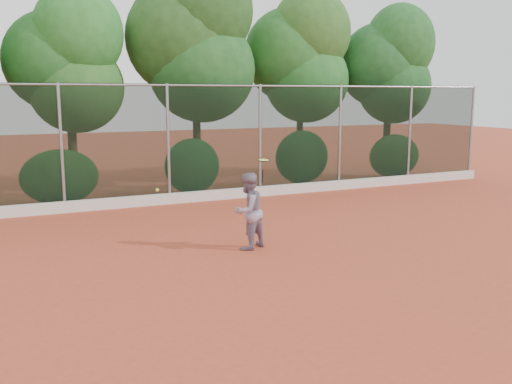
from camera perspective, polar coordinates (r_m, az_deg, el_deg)
name	(u,v)px	position (r m, az deg, el deg)	size (l,w,h in m)	color
ground	(279,265)	(10.90, 2.28, -7.30)	(80.00, 80.00, 0.00)	#AB4228
concrete_curb	(172,198)	(17.03, -8.45, -0.65)	(24.00, 0.20, 0.30)	silver
tennis_player	(248,211)	(11.83, -0.79, -1.92)	(0.78, 0.61, 1.60)	gray
chainlink_fence	(168,140)	(16.98, -8.77, 5.13)	(24.09, 0.09, 3.50)	black
foliage_backdrop	(131,55)	(18.74, -12.42, 13.23)	(23.70, 3.63, 7.55)	#3D2B17
tennis_racket	(264,162)	(11.67, 0.76, 3.02)	(0.29, 0.29, 0.51)	black
tennis_ball_in_flight	(157,190)	(10.71, -9.85, 0.20)	(0.06, 0.06, 0.06)	#CAEE36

